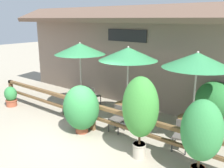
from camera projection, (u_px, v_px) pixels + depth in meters
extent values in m
plane|color=#9E937F|center=(70.00, 141.00, 7.73)|extent=(60.00, 60.00, 0.00)
cube|color=gray|center=(143.00, 65.00, 10.45)|extent=(14.00, 0.40, 3.60)
cube|color=brown|center=(137.00, 13.00, 9.50)|extent=(14.28, 1.48, 0.70)
cube|color=black|center=(126.00, 35.00, 10.41)|extent=(1.95, 0.04, 0.51)
cube|color=brown|center=(92.00, 105.00, 8.30)|extent=(10.40, 0.14, 0.11)
cube|color=brown|center=(93.00, 117.00, 8.41)|extent=(10.40, 0.10, 0.09)
cube|color=brown|center=(11.00, 90.00, 11.51)|extent=(0.14, 0.14, 0.95)
cube|color=brown|center=(93.00, 117.00, 8.41)|extent=(0.14, 0.14, 0.95)
cylinder|color=#B7B2A8|center=(81.00, 82.00, 10.12)|extent=(0.06, 0.06, 2.38)
cone|color=#33844C|center=(80.00, 49.00, 9.78)|extent=(2.01, 2.01, 0.44)
sphere|color=#B2ADA3|center=(80.00, 43.00, 9.72)|extent=(0.07, 0.07, 0.07)
cylinder|color=brown|center=(81.00, 93.00, 10.23)|extent=(0.88, 0.88, 0.05)
cylinder|color=#333333|center=(82.00, 101.00, 10.33)|extent=(0.07, 0.07, 0.71)
cylinder|color=#333333|center=(82.00, 109.00, 10.42)|extent=(0.48, 0.48, 0.03)
cube|color=#514C47|center=(69.00, 105.00, 9.71)|extent=(0.51, 0.51, 0.05)
cube|color=#514C47|center=(73.00, 98.00, 9.77)|extent=(0.39, 0.14, 0.40)
cylinder|color=#2D2D2D|center=(63.00, 110.00, 9.81)|extent=(0.04, 0.04, 0.41)
cylinder|color=#2D2D2D|center=(67.00, 113.00, 9.51)|extent=(0.04, 0.04, 0.41)
cylinder|color=#2D2D2D|center=(72.00, 108.00, 10.03)|extent=(0.04, 0.04, 0.41)
cylinder|color=#2D2D2D|center=(76.00, 111.00, 9.73)|extent=(0.04, 0.04, 0.41)
cube|color=#514C47|center=(94.00, 96.00, 10.85)|extent=(0.45, 0.45, 0.05)
cube|color=#514C47|center=(91.00, 92.00, 10.66)|extent=(0.40, 0.06, 0.40)
cylinder|color=#2D2D2D|center=(101.00, 101.00, 10.92)|extent=(0.04, 0.04, 0.41)
cylinder|color=#2D2D2D|center=(95.00, 99.00, 11.17)|extent=(0.04, 0.04, 0.41)
cylinder|color=#2D2D2D|center=(94.00, 103.00, 10.65)|extent=(0.04, 0.04, 0.41)
cylinder|color=#2D2D2D|center=(88.00, 101.00, 10.90)|extent=(0.04, 0.04, 0.41)
cylinder|color=#B7B2A8|center=(127.00, 92.00, 8.72)|extent=(0.06, 0.06, 2.38)
cone|color=#33844C|center=(128.00, 54.00, 8.37)|extent=(2.01, 2.01, 0.44)
sphere|color=#B2ADA3|center=(128.00, 47.00, 8.32)|extent=(0.07, 0.07, 0.07)
cylinder|color=brown|center=(127.00, 104.00, 8.83)|extent=(0.88, 0.88, 0.05)
cylinder|color=#333333|center=(127.00, 114.00, 8.93)|extent=(0.07, 0.07, 0.71)
cylinder|color=#333333|center=(127.00, 123.00, 9.02)|extent=(0.48, 0.48, 0.03)
cube|color=#514C47|center=(117.00, 119.00, 8.32)|extent=(0.45, 0.45, 0.05)
cube|color=#514C47|center=(120.00, 111.00, 8.41)|extent=(0.40, 0.06, 0.40)
cylinder|color=#2D2D2D|center=(109.00, 126.00, 8.33)|extent=(0.04, 0.04, 0.41)
cylinder|color=#2D2D2D|center=(118.00, 129.00, 8.12)|extent=(0.04, 0.04, 0.41)
cylinder|color=#2D2D2D|center=(115.00, 122.00, 8.63)|extent=(0.04, 0.04, 0.41)
cylinder|color=#2D2D2D|center=(124.00, 125.00, 8.42)|extent=(0.04, 0.04, 0.41)
cube|color=#514C47|center=(139.00, 107.00, 9.43)|extent=(0.51, 0.51, 0.05)
cube|color=#514C47|center=(138.00, 103.00, 9.20)|extent=(0.40, 0.13, 0.40)
cylinder|color=#2D2D2D|center=(145.00, 112.00, 9.57)|extent=(0.04, 0.04, 0.41)
cylinder|color=#2D2D2D|center=(136.00, 111.00, 9.73)|extent=(0.04, 0.04, 0.41)
cylinder|color=#2D2D2D|center=(142.00, 115.00, 9.24)|extent=(0.04, 0.04, 0.41)
cylinder|color=#2D2D2D|center=(133.00, 114.00, 9.40)|extent=(0.04, 0.04, 0.41)
cylinder|color=#B7B2A8|center=(193.00, 105.00, 7.44)|extent=(0.06, 0.06, 2.38)
cone|color=#33844C|center=(197.00, 60.00, 7.10)|extent=(2.01, 2.01, 0.44)
sphere|color=#B2ADA3|center=(198.00, 52.00, 7.04)|extent=(0.07, 0.07, 0.07)
cylinder|color=brown|center=(192.00, 119.00, 7.56)|extent=(0.88, 0.88, 0.05)
cylinder|color=#333333|center=(191.00, 130.00, 7.65)|extent=(0.07, 0.07, 0.71)
cylinder|color=#333333|center=(190.00, 141.00, 7.74)|extent=(0.48, 0.48, 0.03)
cube|color=#514C47|center=(181.00, 136.00, 7.09)|extent=(0.49, 0.49, 0.05)
cube|color=#514C47|center=(183.00, 127.00, 7.20)|extent=(0.40, 0.11, 0.40)
cylinder|color=#2D2D2D|center=(172.00, 145.00, 7.07)|extent=(0.04, 0.04, 0.41)
cylinder|color=#2D2D2D|center=(186.00, 148.00, 6.90)|extent=(0.04, 0.04, 0.41)
cylinder|color=#2D2D2D|center=(175.00, 140.00, 7.40)|extent=(0.04, 0.04, 0.41)
cylinder|color=#2D2D2D|center=(188.00, 142.00, 7.23)|extent=(0.04, 0.04, 0.41)
cube|color=#514C47|center=(202.00, 121.00, 8.15)|extent=(0.44, 0.44, 0.05)
cube|color=#514C47|center=(200.00, 116.00, 7.96)|extent=(0.40, 0.05, 0.40)
cylinder|color=#2D2D2D|center=(209.00, 127.00, 8.23)|extent=(0.04, 0.04, 0.41)
cylinder|color=#2D2D2D|center=(198.00, 124.00, 8.47)|extent=(0.04, 0.04, 0.41)
cylinder|color=#2D2D2D|center=(204.00, 131.00, 7.95)|extent=(0.04, 0.04, 0.41)
cylinder|color=#2D2D2D|center=(193.00, 128.00, 8.19)|extent=(0.04, 0.04, 0.41)
cylinder|color=#9E4C33|center=(12.00, 103.00, 10.82)|extent=(0.45, 0.45, 0.28)
cylinder|color=#9E4C33|center=(11.00, 100.00, 10.79)|extent=(0.48, 0.48, 0.04)
ellipsoid|color=#338442|center=(11.00, 94.00, 10.72)|extent=(0.56, 0.51, 0.64)
cylinder|color=brown|center=(198.00, 168.00, 5.92)|extent=(0.34, 0.34, 0.04)
cylinder|color=brown|center=(199.00, 159.00, 5.85)|extent=(0.06, 0.06, 0.44)
ellipsoid|color=#338442|center=(202.00, 131.00, 5.67)|extent=(0.96, 0.86, 1.48)
cylinder|color=#9E4C33|center=(82.00, 129.00, 8.33)|extent=(0.42, 0.42, 0.24)
cylinder|color=#9E4C33|center=(82.00, 126.00, 8.31)|extent=(0.46, 0.46, 0.04)
ellipsoid|color=#338442|center=(81.00, 108.00, 8.14)|extent=(1.24, 1.11, 1.48)
cylinder|color=#B7AD99|center=(139.00, 150.00, 6.80)|extent=(0.35, 0.35, 0.41)
cylinder|color=#B7AD99|center=(139.00, 144.00, 6.75)|extent=(0.38, 0.38, 0.04)
cylinder|color=brown|center=(140.00, 135.00, 6.68)|extent=(0.06, 0.06, 0.49)
ellipsoid|color=#3D8E38|center=(140.00, 107.00, 6.48)|extent=(0.98, 0.88, 1.65)
cylinder|color=brown|center=(211.00, 126.00, 8.47)|extent=(0.52, 0.52, 0.28)
cylinder|color=brown|center=(212.00, 123.00, 8.43)|extent=(0.56, 0.56, 0.04)
cylinder|color=brown|center=(212.00, 117.00, 8.38)|extent=(0.09, 0.09, 0.38)
ellipsoid|color=#287033|center=(214.00, 100.00, 8.23)|extent=(1.23, 1.11, 1.25)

